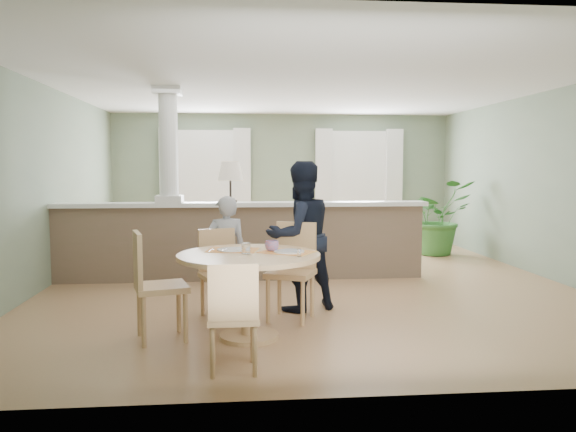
{
  "coord_description": "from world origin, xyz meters",
  "views": [
    {
      "loc": [
        -0.96,
        -7.74,
        1.61
      ],
      "look_at": [
        -0.35,
        -1.0,
        1.01
      ],
      "focal_mm": 35.0,
      "sensor_mm": 36.0,
      "label": 1
    }
  ],
  "objects": [
    {
      "name": "ground",
      "position": [
        0.0,
        0.0,
        0.0
      ],
      "size": [
        8.0,
        8.0,
        0.0
      ],
      "primitive_type": "plane",
      "color": "#AB7F5A",
      "rests_on": "ground"
    },
    {
      "name": "room_shell",
      "position": [
        -0.03,
        0.63,
        1.81
      ],
      "size": [
        7.02,
        8.02,
        2.71
      ],
      "color": "gray",
      "rests_on": "ground"
    },
    {
      "name": "pony_wall",
      "position": [
        -0.99,
        0.2,
        0.71
      ],
      "size": [
        5.32,
        0.38,
        2.7
      ],
      "color": "brown",
      "rests_on": "ground"
    },
    {
      "name": "sofa",
      "position": [
        -0.36,
        1.63,
        0.41
      ],
      "size": [
        2.96,
        1.71,
        0.81
      ],
      "primitive_type": "imported",
      "rotation": [
        0.0,
        0.0,
        -0.24
      ],
      "color": "#927B50",
      "rests_on": "ground"
    },
    {
      "name": "houseplant",
      "position": [
        2.7,
        2.23,
        0.69
      ],
      "size": [
        1.5,
        1.39,
        1.37
      ],
      "primitive_type": "imported",
      "rotation": [
        0.0,
        0.0,
        0.3
      ],
      "color": "#336E2C",
      "rests_on": "ground"
    },
    {
      "name": "dining_table",
      "position": [
        -0.85,
        -2.57,
        0.64
      ],
      "size": [
        1.33,
        1.33,
        0.91
      ],
      "rotation": [
        0.0,
        0.0,
        -0.21
      ],
      "color": "tan",
      "rests_on": "ground"
    },
    {
      "name": "chair_far_boy",
      "position": [
        -1.15,
        -1.76,
        0.52
      ],
      "size": [
        0.54,
        0.54,
        0.94
      ],
      "rotation": [
        0.0,
        0.0,
        0.32
      ],
      "color": "tan",
      "rests_on": "ground"
    },
    {
      "name": "chair_far_man",
      "position": [
        -0.38,
        -1.89,
        0.56
      ],
      "size": [
        0.6,
        0.6,
        1.02
      ],
      "rotation": [
        0.0,
        0.0,
        -0.4
      ],
      "color": "tan",
      "rests_on": "ground"
    },
    {
      "name": "chair_near",
      "position": [
        -1.0,
        -3.47,
        0.49
      ],
      "size": [
        0.41,
        0.41,
        0.88
      ],
      "rotation": [
        0.0,
        0.0,
        3.17
      ],
      "color": "tan",
      "rests_on": "ground"
    },
    {
      "name": "chair_side",
      "position": [
        -1.74,
        -2.55,
        0.56
      ],
      "size": [
        0.56,
        0.56,
        1.02
      ],
      "rotation": [
        0.0,
        0.0,
        1.84
      ],
      "color": "tan",
      "rests_on": "ground"
    },
    {
      "name": "child_person",
      "position": [
        -1.09,
        -1.42,
        0.64
      ],
      "size": [
        0.52,
        0.39,
        1.28
      ],
      "primitive_type": "imported",
      "rotation": [
        0.0,
        0.0,
        3.33
      ],
      "color": "#949498",
      "rests_on": "ground"
    },
    {
      "name": "man_person",
      "position": [
        -0.26,
        -1.56,
        0.84
      ],
      "size": [
        1.0,
        0.9,
        1.67
      ],
      "primitive_type": "imported",
      "rotation": [
        0.0,
        0.0,
        3.55
      ],
      "color": "black",
      "rests_on": "ground"
    }
  ]
}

